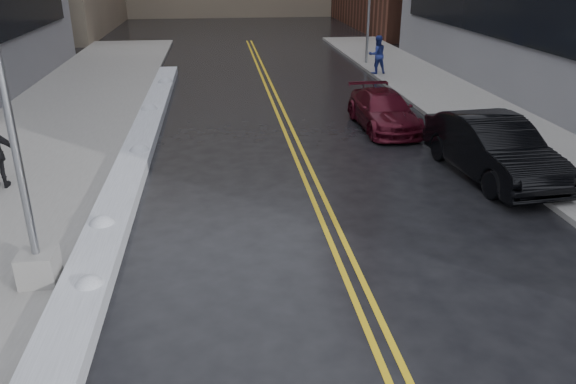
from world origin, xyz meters
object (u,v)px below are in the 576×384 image
object	(u,v)px
lamppost	(18,159)
traffic_signal	(369,2)
pedestrian_east	(377,55)
car_black	(492,148)
fire_hydrant	(485,122)
car_maroon	(383,110)

from	to	relation	value
lamppost	traffic_signal	xyz separation A→B (m)	(11.80, 22.00, 0.87)
lamppost	pedestrian_east	distance (m)	22.10
pedestrian_east	car_black	bearing A→B (deg)	78.79
fire_hydrant	car_maroon	size ratio (longest dim) A/B	0.16
traffic_signal	car_maroon	size ratio (longest dim) A/B	1.35
fire_hydrant	car_maroon	world-z (taller)	car_maroon
pedestrian_east	car_maroon	distance (m)	9.58
lamppost	car_maroon	bearing A→B (deg)	46.04
fire_hydrant	car_maroon	bearing A→B (deg)	153.84
lamppost	car_black	distance (m)	11.81
lamppost	pedestrian_east	bearing A→B (deg)	58.56
lamppost	traffic_signal	world-z (taller)	lamppost
lamppost	fire_hydrant	bearing A→B (deg)	33.04
pedestrian_east	car_maroon	bearing A→B (deg)	67.60
pedestrian_east	fire_hydrant	bearing A→B (deg)	85.81
fire_hydrant	pedestrian_east	distance (m)	10.86
car_maroon	lamppost	bearing A→B (deg)	-135.19
traffic_signal	pedestrian_east	distance (m)	3.94
car_black	pedestrian_east	bearing A→B (deg)	82.16
traffic_signal	car_maroon	xyz separation A→B (m)	(-2.61, -12.47, -2.76)
fire_hydrant	car_black	distance (m)	3.85
lamppost	traffic_signal	distance (m)	24.98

